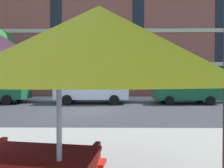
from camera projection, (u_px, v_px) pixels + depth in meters
name	position (u px, v px, depth m)	size (l,w,h in m)	color
ground_plane	(83.00, 111.00, 11.40)	(120.00, 120.00, 0.00)	#38383A
sidewalk_far	(95.00, 99.00, 18.20)	(56.00, 3.60, 0.12)	#B2ADA3
apartment_building	(101.00, 42.00, 26.27)	(47.27, 12.08, 12.80)	#934C3D
pickup_white	(95.00, 89.00, 15.08)	(5.10, 2.12, 2.20)	silver
sedan_green	(185.00, 90.00, 15.01)	(4.40, 1.98, 1.78)	#195933
patio_umbrella	(59.00, 58.00, 2.36)	(3.86, 3.58, 2.27)	silver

